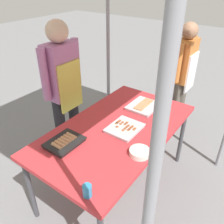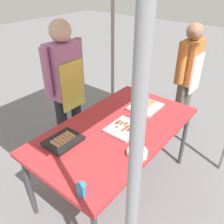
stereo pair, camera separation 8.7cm
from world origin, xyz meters
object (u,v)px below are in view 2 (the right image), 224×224
(tray_meat_skewers, at_px, (124,129))
(condiment_bowl, at_px, (137,153))
(drink_cup_near_edge, at_px, (81,190))
(tray_pork_links, at_px, (145,107))
(vendor_woman, at_px, (66,83))
(customer_nearby, at_px, (188,73))
(tray_grilled_sausages, at_px, (63,141))
(stall_table, at_px, (116,132))

(tray_meat_skewers, bearing_deg, condiment_bowl, -127.23)
(drink_cup_near_edge, bearing_deg, tray_pork_links, 12.38)
(condiment_bowl, distance_m, vendor_woman, 1.15)
(condiment_bowl, height_order, customer_nearby, customer_nearby)
(tray_meat_skewers, distance_m, tray_pork_links, 0.45)
(tray_grilled_sausages, height_order, customer_nearby, customer_nearby)
(condiment_bowl, bearing_deg, tray_grilled_sausages, 113.83)
(tray_meat_skewers, bearing_deg, drink_cup_near_edge, -164.62)
(tray_meat_skewers, distance_m, vendor_woman, 0.85)
(customer_nearby, bearing_deg, vendor_woman, 148.16)
(vendor_woman, distance_m, customer_nearby, 1.55)
(stall_table, bearing_deg, condiment_bowl, -118.67)
(tray_pork_links, relative_size, condiment_bowl, 1.99)
(drink_cup_near_edge, distance_m, customer_nearby, 2.14)
(drink_cup_near_edge, height_order, customer_nearby, customer_nearby)
(vendor_woman, bearing_deg, condiment_bowl, 75.73)
(tray_meat_skewers, relative_size, drink_cup_near_edge, 3.45)
(stall_table, height_order, condiment_bowl, condiment_bowl)
(stall_table, relative_size, drink_cup_near_edge, 18.00)
(customer_nearby, bearing_deg, tray_grilled_sausages, 171.31)
(condiment_bowl, distance_m, drink_cup_near_edge, 0.54)
(vendor_woman, height_order, customer_nearby, vendor_woman)
(drink_cup_near_edge, bearing_deg, tray_meat_skewers, 15.38)
(tray_grilled_sausages, xyz_separation_m, condiment_bowl, (0.25, -0.57, 0.00))
(drink_cup_near_edge, relative_size, vendor_woman, 0.06)
(tray_meat_skewers, bearing_deg, tray_grilled_sausages, 147.76)
(tray_pork_links, bearing_deg, tray_meat_skewers, -172.74)
(tray_pork_links, height_order, customer_nearby, customer_nearby)
(vendor_woman, bearing_deg, tray_meat_skewers, 85.17)
(drink_cup_near_edge, distance_m, vendor_woman, 1.32)
(condiment_bowl, xyz_separation_m, drink_cup_near_edge, (-0.53, 0.07, 0.02))
(drink_cup_near_edge, height_order, vendor_woman, vendor_woman)
(tray_pork_links, bearing_deg, condiment_bowl, -153.13)
(drink_cup_near_edge, bearing_deg, stall_table, 21.29)
(stall_table, height_order, vendor_woman, vendor_woman)
(customer_nearby, bearing_deg, tray_pork_links, 177.05)
(vendor_woman, bearing_deg, drink_cup_near_edge, 51.69)
(tray_grilled_sausages, bearing_deg, tray_meat_skewers, -32.24)
(vendor_woman, bearing_deg, stall_table, 83.46)
(tray_meat_skewers, bearing_deg, tray_pork_links, 7.26)
(tray_meat_skewers, relative_size, tray_pork_links, 0.95)
(tray_meat_skewers, height_order, tray_pork_links, tray_pork_links)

